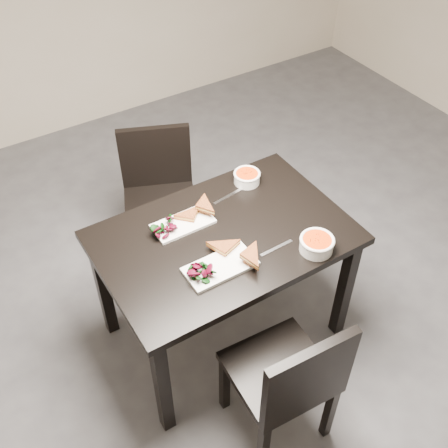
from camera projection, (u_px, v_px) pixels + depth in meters
name	position (u px, v px, depth m)	size (l,w,h in m)	color
ground	(280.00, 310.00, 3.22)	(5.00, 5.00, 0.00)	#47474C
table	(224.00, 249.00, 2.68)	(1.20, 0.80, 0.75)	black
chair_near	(290.00, 379.00, 2.35)	(0.45, 0.45, 0.85)	black
chair_far	(159.00, 190.00, 3.26)	(0.55, 0.55, 0.85)	black
plate_near	(220.00, 267.00, 2.45)	(0.33, 0.16, 0.02)	white
sandwich_near	(231.00, 254.00, 2.46)	(0.16, 0.12, 0.05)	#A54F22
salad_near	(201.00, 271.00, 2.39)	(0.10, 0.09, 0.04)	black
soup_bowl_near	(317.00, 243.00, 2.51)	(0.16, 0.16, 0.07)	white
cutlery_near	(276.00, 248.00, 2.54)	(0.18, 0.02, 0.00)	silver
plate_far	(183.00, 224.00, 2.65)	(0.30, 0.15, 0.01)	white
sandwich_far	(196.00, 216.00, 2.65)	(0.15, 0.11, 0.05)	#A54F22
salad_far	(164.00, 227.00, 2.59)	(0.09, 0.08, 0.04)	black
soup_bowl_far	(247.00, 177.00, 2.87)	(0.14, 0.14, 0.06)	white
cutlery_far	(228.00, 196.00, 2.81)	(0.18, 0.02, 0.00)	silver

